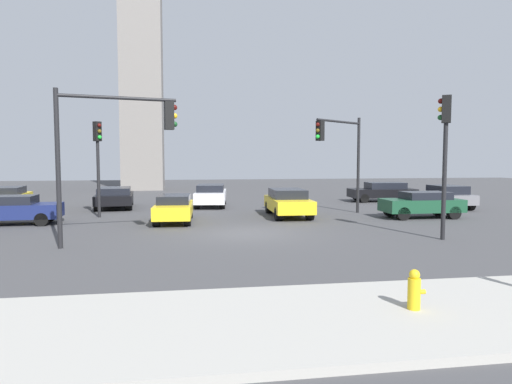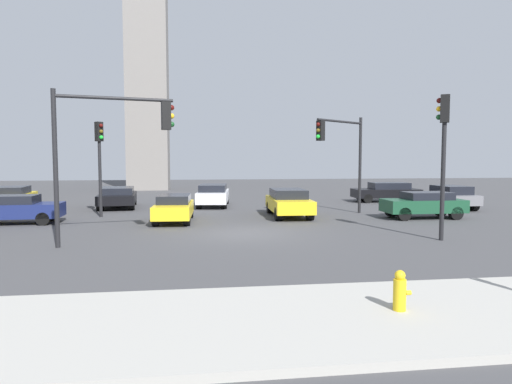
{
  "view_description": "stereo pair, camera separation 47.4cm",
  "coord_description": "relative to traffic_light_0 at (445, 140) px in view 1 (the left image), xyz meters",
  "views": [
    {
      "loc": [
        -2.43,
        -17.85,
        3.0
      ],
      "look_at": [
        0.98,
        3.82,
        1.4
      ],
      "focal_mm": 31.49,
      "sensor_mm": 36.0,
      "label": 1
    },
    {
      "loc": [
        -1.96,
        -17.92,
        3.0
      ],
      "look_at": [
        0.98,
        3.82,
        1.4
      ],
      "focal_mm": 31.49,
      "sensor_mm": 36.0,
      "label": 2
    }
  ],
  "objects": [
    {
      "name": "traffic_light_1",
      "position": [
        -1.32,
        7.59,
        0.05
      ],
      "size": [
        3.22,
        2.38,
        5.31
      ],
      "rotation": [
        0.0,
        0.0,
        -2.52
      ],
      "color": "black",
      "rests_on": "ground_plane"
    },
    {
      "name": "traffic_light_2",
      "position": [
        -11.88,
        0.84,
        0.14
      ],
      "size": [
        4.01,
        1.04,
        5.35
      ],
      "rotation": [
        0.0,
        0.0,
        0.21
      ],
      "color": "black",
      "rests_on": "ground_plane"
    },
    {
      "name": "car_5",
      "position": [
        4.41,
        14.71,
        -2.98
      ],
      "size": [
        4.71,
        2.23,
        1.36
      ],
      "rotation": [
        0.0,
        0.0,
        3.08
      ],
      "color": "black",
      "rests_on": "ground_plane"
    },
    {
      "name": "car_1",
      "position": [
        -7.89,
        13.23,
        -2.96
      ],
      "size": [
        2.34,
        4.78,
        1.41
      ],
      "rotation": [
        0.0,
        0.0,
        1.46
      ],
      "color": "silver",
      "rests_on": "ground_plane"
    },
    {
      "name": "car_7",
      "position": [
        -4.16,
        7.6,
        -2.95
      ],
      "size": [
        2.04,
        4.57,
        1.43
      ],
      "rotation": [
        0.0,
        0.0,
        -1.6
      ],
      "color": "yellow",
      "rests_on": "ground_plane"
    },
    {
      "name": "skyline_tower",
      "position": [
        -13.6,
        30.54,
        13.83
      ],
      "size": [
        3.94,
        3.94,
        35.08
      ],
      "primitive_type": "cube",
      "color": "gray",
      "rests_on": "ground_plane"
    },
    {
      "name": "fire_hydrant",
      "position": [
        -5.21,
        -7.56,
        -3.19
      ],
      "size": [
        0.34,
        0.24,
        0.77
      ],
      "color": "gold",
      "rests_on": "ground_plane"
    },
    {
      "name": "ground_plane",
      "position": [
        -7.04,
        2.51,
        -3.71
      ],
      "size": [
        98.15,
        98.15,
        0.0
      ],
      "primitive_type": "plane",
      "color": "#424244"
    },
    {
      "name": "sidewalk_corner",
      "position": [
        -7.04,
        -7.6,
        -3.64
      ],
      "size": [
        35.33,
        3.98,
        0.15
      ],
      "primitive_type": "cube",
      "color": "#A8A59E",
      "rests_on": "ground_plane"
    },
    {
      "name": "traffic_light_3",
      "position": [
        -13.9,
        8.72,
        -0.27
      ],
      "size": [
        0.46,
        0.47,
        4.92
      ],
      "rotation": [
        0.0,
        0.0,
        -0.81
      ],
      "color": "black",
      "rests_on": "ground_plane"
    },
    {
      "name": "car_8",
      "position": [
        6.27,
        9.86,
        -2.96
      ],
      "size": [
        1.88,
        3.95,
        1.41
      ],
      "rotation": [
        0.0,
        0.0,
        1.59
      ],
      "color": "slate",
      "rests_on": "ground_plane"
    },
    {
      "name": "car_2",
      "position": [
        -10.04,
        6.35,
        -3.02
      ],
      "size": [
        1.86,
        4.08,
        1.29
      ],
      "rotation": [
        0.0,
        0.0,
        -1.62
      ],
      "color": "yellow",
      "rests_on": "ground_plane"
    },
    {
      "name": "car_4",
      "position": [
        -17.34,
        6.62,
        -2.99
      ],
      "size": [
        4.12,
        1.87,
        1.34
      ],
      "rotation": [
        0.0,
        0.0,
        0.04
      ],
      "color": "navy",
      "rests_on": "ground_plane"
    },
    {
      "name": "car_3",
      "position": [
        -19.96,
        13.24,
        -2.98
      ],
      "size": [
        2.4,
        4.59,
        1.37
      ],
      "rotation": [
        0.0,
        0.0,
        1.68
      ],
      "color": "yellow",
      "rests_on": "ground_plane"
    },
    {
      "name": "traffic_light_0",
      "position": [
        0.0,
        0.0,
        0.0
      ],
      "size": [
        0.49,
        0.44,
        5.34
      ],
      "rotation": [
        0.0,
        0.0,
        2.62
      ],
      "color": "black",
      "rests_on": "ground_plane"
    },
    {
      "name": "car_0",
      "position": [
        -13.8,
        13.19,
        -3.01
      ],
      "size": [
        2.57,
        4.91,
        1.28
      ],
      "rotation": [
        0.0,
        0.0,
        1.66
      ],
      "color": "black",
      "rests_on": "ground_plane"
    },
    {
      "name": "car_6",
      "position": [
        2.5,
        5.92,
        -2.98
      ],
      "size": [
        4.01,
        1.76,
        1.34
      ],
      "rotation": [
        0.0,
        0.0,
        3.13
      ],
      "color": "#19472D",
      "rests_on": "ground_plane"
    }
  ]
}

